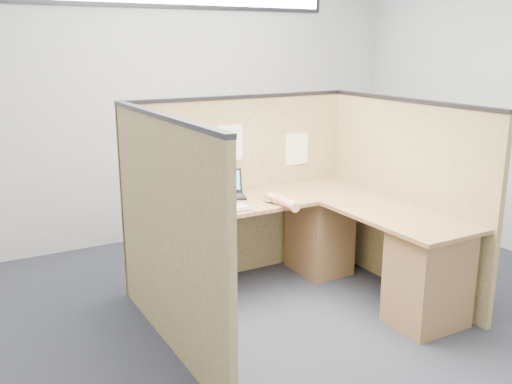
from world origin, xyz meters
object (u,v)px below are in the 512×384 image
l_desk (305,249)px  laptop (224,190)px  keyboard (220,211)px  mouse (272,199)px

l_desk → laptop: 0.82m
keyboard → mouse: size_ratio=4.19×
l_desk → keyboard: bearing=162.3°
laptop → l_desk: bearing=-39.6°
laptop → keyboard: 0.47m
l_desk → mouse: bearing=120.0°
l_desk → keyboard: 0.74m
laptop → keyboard: laptop is taller
mouse → l_desk: bearing=-60.0°
laptop → mouse: bearing=-37.6°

